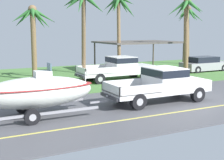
{
  "coord_description": "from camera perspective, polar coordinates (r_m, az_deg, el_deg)",
  "views": [
    {
      "loc": [
        -11.39,
        -12.93,
        3.79
      ],
      "look_at": [
        -4.46,
        0.73,
        1.31
      ],
      "focal_mm": 49.77,
      "sensor_mm": 36.0,
      "label": 1
    }
  ],
  "objects": [
    {
      "name": "parked_pickup_background",
      "position": [
        23.27,
        1.63,
        2.37
      ],
      "size": [
        5.99,
        2.04,
        1.82
      ],
      "color": "silver",
      "rests_on": "ground"
    },
    {
      "name": "palm_tree_mid",
      "position": [
        27.1,
        13.61,
        11.15
      ],
      "size": [
        3.39,
        3.23,
        6.53
      ],
      "color": "brown",
      "rests_on": "ground"
    },
    {
      "name": "palm_tree_far_right",
      "position": [
        22.85,
        -5.21,
        12.58
      ],
      "size": [
        3.22,
        3.07,
        6.54
      ],
      "color": "brown",
      "rests_on": "ground"
    },
    {
      "name": "palm_tree_near_right",
      "position": [
        23.93,
        -14.3,
        9.9
      ],
      "size": [
        3.37,
        3.23,
        5.59
      ],
      "color": "brown",
      "rests_on": "ground"
    },
    {
      "name": "parked_sedan_near",
      "position": [
        29.61,
        16.59,
        2.79
      ],
      "size": [
        4.59,
        1.81,
        1.38
      ],
      "color": "#99999E",
      "rests_on": "ground"
    },
    {
      "name": "carport_awning",
      "position": [
        28.87,
        4.85,
        6.85
      ],
      "size": [
        7.18,
        5.3,
        2.73
      ],
      "color": "#4C4238",
      "rests_on": "ground"
    },
    {
      "name": "boat_on_trailer",
      "position": [
        13.82,
        -13.58,
        -2.16
      ],
      "size": [
        6.12,
        2.19,
        2.37
      ],
      "color": "gray",
      "rests_on": "ground"
    },
    {
      "name": "palm_tree_far_left",
      "position": [
        35.49,
        13.8,
        10.56
      ],
      "size": [
        3.08,
        3.12,
        6.35
      ],
      "color": "brown",
      "rests_on": "ground"
    },
    {
      "name": "ground",
      "position": [
        24.46,
        1.2,
        0.27
      ],
      "size": [
        36.0,
        22.0,
        0.11
      ],
      "color": "#4C4C51"
    },
    {
      "name": "palm_tree_near_left",
      "position": [
        25.18,
        1.47,
        12.38
      ],
      "size": [
        2.8,
        2.92,
        6.58
      ],
      "color": "brown",
      "rests_on": "ground"
    },
    {
      "name": "pickup_truck_towing",
      "position": [
        16.67,
        9.48,
        -0.48
      ],
      "size": [
        5.85,
        2.06,
        1.82
      ],
      "color": "silver",
      "rests_on": "ground"
    }
  ]
}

